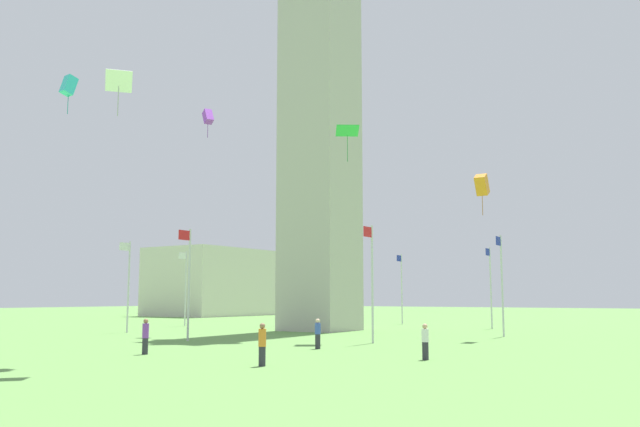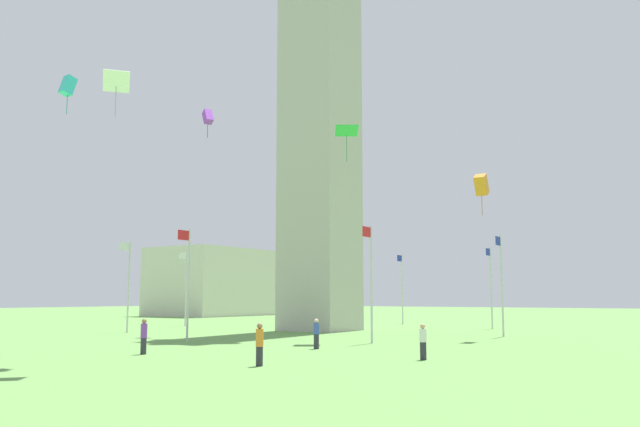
{
  "view_description": "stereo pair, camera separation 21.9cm",
  "coord_description": "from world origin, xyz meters",
  "px_view_note": "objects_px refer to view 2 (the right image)",
  "views": [
    {
      "loc": [
        47.69,
        31.04,
        2.84
      ],
      "look_at": [
        0.0,
        0.0,
        9.99
      ],
      "focal_mm": 37.26,
      "sensor_mm": 36.0,
      "label": 1
    },
    {
      "loc": [
        47.57,
        31.23,
        2.84
      ],
      "look_at": [
        0.0,
        0.0,
        9.99
      ],
      "focal_mm": 37.26,
      "sensor_mm": 36.0,
      "label": 2
    }
  ],
  "objects_px": {
    "flagpole_e": "(501,280)",
    "person_orange_shirt": "(260,345)",
    "flagpole_sw": "(290,286)",
    "kite_cyan_box": "(68,86)",
    "kite_orange_box": "(481,185)",
    "person_blue_shirt": "(316,334)",
    "obelisk_monument": "(320,50)",
    "flagpole_w": "(186,285)",
    "distant_building": "(234,283)",
    "flagpole_s": "(402,285)",
    "kite_purple_box": "(208,117)",
    "flagpole_se": "(491,284)",
    "person_purple_shirt": "(144,337)",
    "flagpole_ne": "(371,278)",
    "person_white_shirt": "(423,342)",
    "kite_white_diamond": "(116,83)",
    "flagpole_nw": "(128,282)",
    "kite_green_diamond": "(347,131)",
    "flagpole_n": "(188,279)"
  },
  "relations": [
    {
      "from": "kite_purple_box",
      "to": "flagpole_se",
      "type": "bearing_deg",
      "value": 141.2
    },
    {
      "from": "flagpole_ne",
      "to": "flagpole_nw",
      "type": "height_order",
      "value": "same"
    },
    {
      "from": "person_white_shirt",
      "to": "person_purple_shirt",
      "type": "distance_m",
      "value": 13.79
    },
    {
      "from": "flagpole_e",
      "to": "flagpole_sw",
      "type": "distance_m",
      "value": 29.11
    },
    {
      "from": "person_purple_shirt",
      "to": "distant_building",
      "type": "relative_size",
      "value": 0.06
    },
    {
      "from": "obelisk_monument",
      "to": "kite_orange_box",
      "type": "bearing_deg",
      "value": 76.87
    },
    {
      "from": "person_orange_shirt",
      "to": "kite_orange_box",
      "type": "xyz_separation_m",
      "value": [
        -21.96,
        1.92,
        9.64
      ]
    },
    {
      "from": "flagpole_w",
      "to": "distant_building",
      "type": "distance_m",
      "value": 40.75
    },
    {
      "from": "flagpole_e",
      "to": "flagpole_s",
      "type": "height_order",
      "value": "same"
    },
    {
      "from": "flagpole_s",
      "to": "person_purple_shirt",
      "type": "distance_m",
      "value": 40.54
    },
    {
      "from": "obelisk_monument",
      "to": "flagpole_ne",
      "type": "height_order",
      "value": "obelisk_monument"
    },
    {
      "from": "flagpole_e",
      "to": "kite_cyan_box",
      "type": "distance_m",
      "value": 31.9
    },
    {
      "from": "flagpole_ne",
      "to": "flagpole_nw",
      "type": "xyz_separation_m",
      "value": [
        -0.0,
        -22.28,
        0.0
      ]
    },
    {
      "from": "person_orange_shirt",
      "to": "distant_building",
      "type": "bearing_deg",
      "value": 30.31
    },
    {
      "from": "flagpole_e",
      "to": "person_orange_shirt",
      "type": "relative_size",
      "value": 4.14
    },
    {
      "from": "flagpole_se",
      "to": "kite_cyan_box",
      "type": "relative_size",
      "value": 3.11
    },
    {
      "from": "flagpole_sw",
      "to": "person_blue_shirt",
      "type": "height_order",
      "value": "flagpole_sw"
    },
    {
      "from": "person_white_shirt",
      "to": "kite_white_diamond",
      "type": "bearing_deg",
      "value": 62.28
    },
    {
      "from": "obelisk_monument",
      "to": "flagpole_e",
      "type": "bearing_deg",
      "value": 89.76
    },
    {
      "from": "flagpole_n",
      "to": "kite_orange_box",
      "type": "height_order",
      "value": "kite_orange_box"
    },
    {
      "from": "flagpole_s",
      "to": "kite_purple_box",
      "type": "height_order",
      "value": "kite_purple_box"
    },
    {
      "from": "flagpole_sw",
      "to": "flagpole_w",
      "type": "distance_m",
      "value": 12.06
    },
    {
      "from": "distant_building",
      "to": "kite_cyan_box",
      "type": "bearing_deg",
      "value": 32.25
    },
    {
      "from": "flagpole_w",
      "to": "flagpole_s",
      "type": "bearing_deg",
      "value": 135.0
    },
    {
      "from": "person_blue_shirt",
      "to": "person_purple_shirt",
      "type": "xyz_separation_m",
      "value": [
        7.59,
        -5.29,
        0.06
      ]
    },
    {
      "from": "kite_white_diamond",
      "to": "person_blue_shirt",
      "type": "bearing_deg",
      "value": 171.89
    },
    {
      "from": "distant_building",
      "to": "person_orange_shirt",
      "type": "bearing_deg",
      "value": 41.41
    },
    {
      "from": "kite_orange_box",
      "to": "flagpole_sw",
      "type": "bearing_deg",
      "value": -118.74
    },
    {
      "from": "flagpole_s",
      "to": "flagpole_sw",
      "type": "distance_m",
      "value": 12.06
    },
    {
      "from": "flagpole_se",
      "to": "flagpole_sw",
      "type": "bearing_deg",
      "value": -90.0
    },
    {
      "from": "flagpole_e",
      "to": "distant_building",
      "type": "relative_size",
      "value": 0.26
    },
    {
      "from": "flagpole_nw",
      "to": "kite_purple_box",
      "type": "distance_m",
      "value": 14.78
    },
    {
      "from": "flagpole_e",
      "to": "flagpole_w",
      "type": "bearing_deg",
      "value": -90.0
    },
    {
      "from": "kite_cyan_box",
      "to": "kite_orange_box",
      "type": "bearing_deg",
      "value": 138.7
    },
    {
      "from": "flagpole_ne",
      "to": "kite_orange_box",
      "type": "distance_m",
      "value": 10.96
    },
    {
      "from": "flagpole_nw",
      "to": "kite_purple_box",
      "type": "bearing_deg",
      "value": 110.04
    },
    {
      "from": "kite_orange_box",
      "to": "kite_green_diamond",
      "type": "distance_m",
      "value": 10.03
    },
    {
      "from": "kite_cyan_box",
      "to": "person_purple_shirt",
      "type": "bearing_deg",
      "value": 87.36
    },
    {
      "from": "person_orange_shirt",
      "to": "kite_white_diamond",
      "type": "bearing_deg",
      "value": 117.11
    },
    {
      "from": "flagpole_n",
      "to": "flagpole_s",
      "type": "xyz_separation_m",
      "value": [
        -31.51,
        0.0,
        0.0
      ]
    },
    {
      "from": "flagpole_s",
      "to": "person_purple_shirt",
      "type": "bearing_deg",
      "value": 7.79
    },
    {
      "from": "person_white_shirt",
      "to": "kite_orange_box",
      "type": "relative_size",
      "value": 0.56
    },
    {
      "from": "person_purple_shirt",
      "to": "kite_purple_box",
      "type": "distance_m",
      "value": 24.8
    },
    {
      "from": "flagpole_ne",
      "to": "flagpole_s",
      "type": "bearing_deg",
      "value": -157.5
    },
    {
      "from": "person_blue_shirt",
      "to": "person_orange_shirt",
      "type": "bearing_deg",
      "value": 177.45
    },
    {
      "from": "kite_cyan_box",
      "to": "kite_orange_box",
      "type": "distance_m",
      "value": 27.47
    },
    {
      "from": "flagpole_ne",
      "to": "flagpole_s",
      "type": "distance_m",
      "value": 29.11
    },
    {
      "from": "flagpole_se",
      "to": "person_white_shirt",
      "type": "bearing_deg",
      "value": 13.3
    },
    {
      "from": "flagpole_e",
      "to": "kite_purple_box",
      "type": "distance_m",
      "value": 26.15
    },
    {
      "from": "flagpole_se",
      "to": "kite_green_diamond",
      "type": "xyz_separation_m",
      "value": [
        20.8,
        -2.59,
        9.98
      ]
    }
  ]
}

